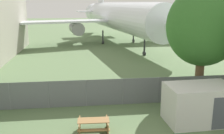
{
  "coord_description": "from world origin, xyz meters",
  "views": [
    {
      "loc": [
        -2.91,
        -5.76,
        7.01
      ],
      "look_at": [
        -0.37,
        14.42,
        2.0
      ],
      "focal_mm": 42.0,
      "sensor_mm": 36.0,
      "label": 1
    }
  ],
  "objects_px": {
    "picnic_bench_open_grass": "(93,125)",
    "airplane": "(121,17)",
    "portable_cabin": "(200,104)",
    "tree_left_of_cabin": "(203,26)"
  },
  "relations": [
    {
      "from": "portable_cabin",
      "to": "picnic_bench_open_grass",
      "type": "height_order",
      "value": "portable_cabin"
    },
    {
      "from": "airplane",
      "to": "portable_cabin",
      "type": "xyz_separation_m",
      "value": [
        -0.1,
        -30.96,
        -3.48
      ]
    },
    {
      "from": "picnic_bench_open_grass",
      "to": "airplane",
      "type": "bearing_deg",
      "value": 78.4
    },
    {
      "from": "airplane",
      "to": "portable_cabin",
      "type": "relative_size",
      "value": 10.44
    },
    {
      "from": "picnic_bench_open_grass",
      "to": "tree_left_of_cabin",
      "type": "height_order",
      "value": "tree_left_of_cabin"
    },
    {
      "from": "portable_cabin",
      "to": "tree_left_of_cabin",
      "type": "xyz_separation_m",
      "value": [
        1.95,
        4.29,
        4.19
      ]
    },
    {
      "from": "airplane",
      "to": "picnic_bench_open_grass",
      "type": "height_order",
      "value": "airplane"
    },
    {
      "from": "picnic_bench_open_grass",
      "to": "tree_left_of_cabin",
      "type": "xyz_separation_m",
      "value": [
        8.32,
        4.88,
        4.87
      ]
    },
    {
      "from": "portable_cabin",
      "to": "airplane",
      "type": "bearing_deg",
      "value": 87.58
    },
    {
      "from": "airplane",
      "to": "picnic_bench_open_grass",
      "type": "xyz_separation_m",
      "value": [
        -6.48,
        -31.55,
        -4.16
      ]
    }
  ]
}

